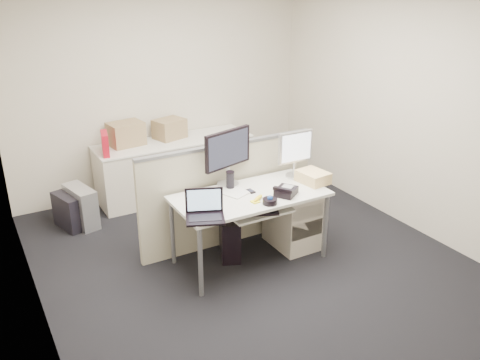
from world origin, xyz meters
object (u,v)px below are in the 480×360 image
desk (250,200)px  desk_phone (286,191)px  monitor_main (228,158)px  laptop (205,207)px

desk → desk_phone: (0.30, -0.18, 0.10)m
monitor_main → desk_phone: size_ratio=2.65×
laptop → monitor_main: bearing=70.1°
desk → laptop: bearing=-155.7°
monitor_main → laptop: monitor_main is taller
monitor_main → desk_phone: 0.67m
desk → desk_phone: desk_phone is taller
desk → desk_phone: size_ratio=6.86×
laptop → desk_phone: bearing=28.7°
monitor_main → laptop: bearing=-148.5°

